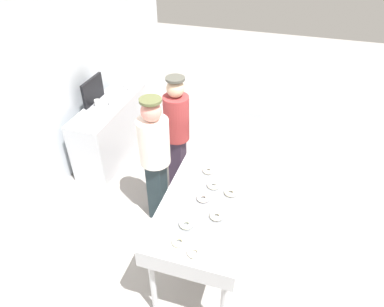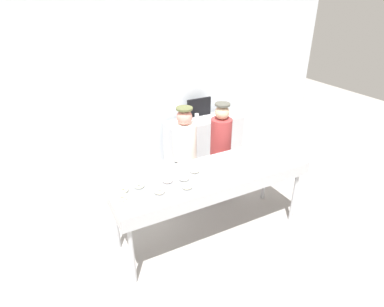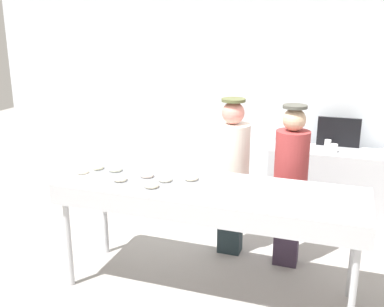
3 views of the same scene
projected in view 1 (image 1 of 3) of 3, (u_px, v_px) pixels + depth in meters
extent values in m
plane|color=#9E9993|center=(218.00, 226.00, 4.31)|extent=(16.00, 16.00, 0.00)
cube|color=silver|center=(22.00, 87.00, 3.92)|extent=(8.00, 0.12, 3.17)
cube|color=#B7BABF|center=(221.00, 169.00, 3.75)|extent=(2.69, 0.83, 0.19)
cube|color=slate|center=(222.00, 165.00, 3.71)|extent=(2.29, 0.58, 0.08)
cylinder|color=#B7BABF|center=(223.00, 306.00, 3.02)|extent=(0.06, 0.06, 0.84)
cylinder|color=#B7BABF|center=(262.00, 149.00, 4.93)|extent=(0.06, 0.06, 0.84)
cylinder|color=#B7BABF|center=(153.00, 286.00, 3.18)|extent=(0.06, 0.06, 0.84)
cylinder|color=#B7BABF|center=(217.00, 141.00, 5.09)|extent=(0.06, 0.06, 0.84)
torus|color=white|center=(208.00, 170.00, 3.56)|extent=(0.14, 0.14, 0.04)
torus|color=#F9EBCD|center=(194.00, 252.00, 2.73)|extent=(0.13, 0.13, 0.04)
torus|color=#EDEAC2|center=(179.00, 241.00, 2.82)|extent=(0.13, 0.13, 0.04)
torus|color=#F6EAC8|center=(231.00, 192.00, 3.29)|extent=(0.13, 0.13, 0.04)
torus|color=white|center=(186.00, 224.00, 2.97)|extent=(0.17, 0.17, 0.04)
torus|color=white|center=(213.00, 185.00, 3.37)|extent=(0.13, 0.13, 0.04)
torus|color=white|center=(216.00, 216.00, 3.05)|extent=(0.17, 0.17, 0.04)
torus|color=white|center=(203.00, 198.00, 3.23)|extent=(0.14, 0.14, 0.04)
cube|color=#1F2C31|center=(158.00, 188.00, 4.25)|extent=(0.24, 0.18, 0.86)
cylinder|color=silver|center=(154.00, 142.00, 3.82)|extent=(0.36, 0.36, 0.56)
sphere|color=#DC8678|center=(151.00, 111.00, 3.59)|extent=(0.23, 0.23, 0.23)
cylinder|color=#515532|center=(150.00, 100.00, 3.51)|extent=(0.24, 0.24, 0.03)
cube|color=#342738|center=(178.00, 162.00, 4.71)|extent=(0.24, 0.18, 0.81)
cylinder|color=#993333|center=(176.00, 118.00, 4.29)|extent=(0.33, 0.33, 0.60)
sphere|color=tan|center=(175.00, 88.00, 4.05)|extent=(0.22, 0.22, 0.22)
cylinder|color=#47463D|center=(175.00, 79.00, 3.97)|extent=(0.23, 0.23, 0.03)
cube|color=#B7BABF|center=(112.00, 130.00, 5.26)|extent=(1.55, 0.51, 0.92)
cylinder|color=white|center=(111.00, 102.00, 4.91)|extent=(0.08, 0.08, 0.10)
cylinder|color=white|center=(96.00, 124.00, 4.44)|extent=(0.08, 0.08, 0.10)
cylinder|color=white|center=(97.00, 103.00, 4.89)|extent=(0.08, 0.08, 0.10)
cylinder|color=white|center=(130.00, 88.00, 5.29)|extent=(0.08, 0.08, 0.10)
cylinder|color=white|center=(126.00, 84.00, 5.38)|extent=(0.08, 0.08, 0.10)
cube|color=black|center=(93.00, 90.00, 4.93)|extent=(0.51, 0.04, 0.36)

